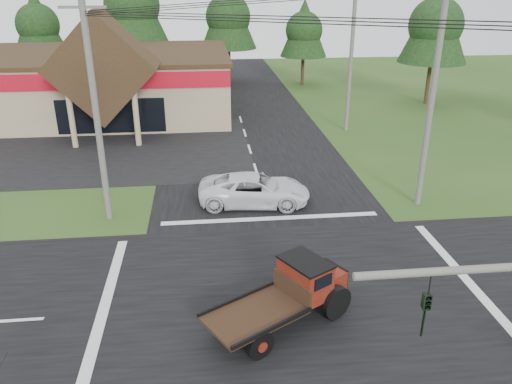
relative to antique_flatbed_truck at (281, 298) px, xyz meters
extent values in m
plane|color=#2A4819|center=(0.77, 1.19, -1.11)|extent=(120.00, 120.00, 0.00)
cube|color=black|center=(0.77, 1.19, -1.10)|extent=(12.00, 120.00, 0.02)
cube|color=black|center=(0.77, 1.19, -1.10)|extent=(120.00, 12.00, 0.02)
cube|color=black|center=(-13.23, 20.19, -1.09)|extent=(28.00, 14.00, 0.02)
cube|color=tan|center=(-15.23, 31.19, 1.39)|extent=(30.00, 15.00, 5.00)
cube|color=#332514|center=(-15.23, 31.19, 3.94)|extent=(30.40, 15.40, 0.30)
cube|color=maroon|center=(-15.23, 23.64, 2.99)|extent=(30.00, 0.12, 1.20)
cube|color=#332514|center=(-9.23, 22.69, 4.19)|extent=(7.78, 4.00, 7.78)
cylinder|color=tan|center=(-11.43, 20.99, 0.89)|extent=(0.40, 0.40, 4.00)
cylinder|color=tan|center=(-7.03, 20.99, 0.89)|extent=(0.40, 0.40, 4.00)
cube|color=black|center=(-9.23, 23.67, 0.39)|extent=(8.00, 0.08, 2.60)
imported|color=black|center=(1.77, -6.31, 3.89)|extent=(0.16, 0.20, 1.00)
cylinder|color=#595651|center=(-7.23, 9.19, 4.14)|extent=(0.30, 0.30, 10.50)
cube|color=#595651|center=(-7.23, 9.19, 8.79)|extent=(2.00, 0.12, 0.12)
cylinder|color=#595651|center=(8.77, 9.19, 4.64)|extent=(0.30, 0.30, 11.50)
cylinder|color=#595651|center=(8.77, 23.19, 4.49)|extent=(0.30, 0.30, 11.20)
cylinder|color=#332316|center=(-19.23, 43.19, 0.64)|extent=(0.36, 0.36, 3.50)
cone|color=black|center=(-19.23, 43.19, 5.69)|extent=(5.60, 5.60, 6.60)
sphere|color=black|center=(-19.23, 43.19, 5.39)|extent=(4.40, 4.40, 4.40)
cylinder|color=#332316|center=(-9.23, 42.19, 1.17)|extent=(0.36, 0.36, 4.55)
cone|color=black|center=(-9.23, 42.19, 7.73)|extent=(7.28, 7.28, 8.58)
sphere|color=black|center=(-9.23, 42.19, 7.34)|extent=(5.72, 5.72, 5.72)
cylinder|color=#332316|center=(0.77, 43.19, 0.82)|extent=(0.36, 0.36, 3.85)
cone|color=black|center=(0.77, 43.19, 6.37)|extent=(6.16, 6.16, 7.26)
sphere|color=black|center=(0.77, 43.19, 6.04)|extent=(4.84, 4.84, 4.84)
cylinder|color=#332316|center=(8.77, 41.19, 0.47)|extent=(0.36, 0.36, 3.15)
cone|color=black|center=(8.77, 41.19, 5.01)|extent=(5.04, 5.04, 5.94)
sphere|color=black|center=(8.77, 41.19, 4.74)|extent=(3.96, 3.96, 3.96)
cylinder|color=#332316|center=(18.77, 31.19, 0.82)|extent=(0.36, 0.36, 3.85)
cone|color=black|center=(18.77, 31.19, 6.37)|extent=(6.16, 6.16, 7.26)
sphere|color=black|center=(18.77, 31.19, 6.04)|extent=(4.84, 4.84, 4.84)
imported|color=white|center=(0.15, 10.11, -0.30)|extent=(6.05, 3.27, 1.61)
camera|label=1|loc=(-2.34, -13.86, 9.93)|focal=35.00mm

